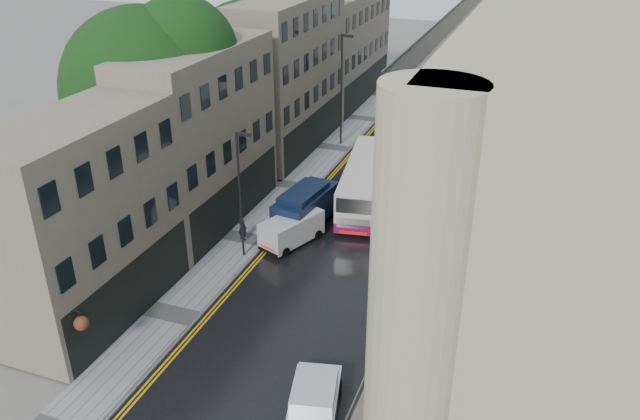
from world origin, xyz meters
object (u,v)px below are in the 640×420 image
Objects in this scene: tree_near at (147,115)px; white_van at (265,234)px; lamp_post_near at (240,197)px; navy_van at (277,215)px; lamp_post_far at (341,91)px; tree_far at (247,76)px; cream_bus at (341,200)px; white_lorry at (417,144)px; pedestrian at (242,228)px.

tree_near is 10.25m from white_van.
navy_van is at bearing 72.11° from lamp_post_near.
white_van is 18.55m from lamp_post_far.
tree_far is 7.75m from lamp_post_far.
lamp_post_far reaches higher than white_van.
tree_near is at bearing -171.22° from cream_bus.
white_lorry reaches higher than navy_van.
pedestrian is at bearing -117.75° from white_lorry.
cream_bus is 1.33× the size of white_lorry.
lamp_post_far is (-4.44, 13.18, 3.19)m from cream_bus.
navy_van is 16.70m from lamp_post_far.
pedestrian is 0.22× the size of lamp_post_near.
white_lorry is 1.07× the size of lamp_post_near.
lamp_post_near is at bearing -19.83° from tree_near.
lamp_post_far is (6.55, 3.82, -1.57)m from tree_far.
cream_bus reaches higher than navy_van.
tree_far is at bearing 140.11° from white_van.
navy_van is 2.30m from pedestrian.
white_van is (8.20, -1.30, -6.01)m from tree_near.
cream_bus reaches higher than white_van.
white_van reaches higher than pedestrian.
tree_far is at bearing 110.46° from lamp_post_near.
tree_far is 3.08× the size of white_van.
tree_near is 3.44× the size of white_van.
white_van is 1.67m from pedestrian.
cream_bus is 7.79m from lamp_post_near.
lamp_post_far is at bearing 30.24° from tree_far.
cream_bus is 1.17× the size of lamp_post_far.
lamp_post_far is at bearing 115.44° from white_van.
navy_van is at bearing -143.67° from cream_bus.
white_van is at bearing -8.99° from tree_near.
white_van is (7.90, -14.30, -5.30)m from tree_far.
cream_bus is 10.31m from white_lorry.
white_van is (-5.80, -14.86, -1.19)m from white_lorry.
pedestrian is 0.18× the size of lamp_post_far.
white_van is 0.45× the size of lamp_post_far.
white_lorry reaches higher than pedestrian.
tree_far is 1.17× the size of cream_bus.
white_van is at bearing -131.14° from cream_bus.
white_lorry is at bearing 89.86° from white_van.
lamp_post_near is (-0.79, -3.18, 2.50)m from navy_van.
lamp_post_far reaches higher than cream_bus.
lamp_post_far is (-1.35, 18.12, 3.73)m from white_van.
white_van is 1.85m from navy_van.
tree_near is at bearing -91.32° from tree_far.
tree_far is 2.37× the size of navy_van.
navy_van is 0.70× the size of lamp_post_near.
lamp_post_far is (-0.56, 19.49, 0.80)m from lamp_post_near.
navy_van is at bearing -123.46° from pedestrian.
pedestrian is (-1.65, -1.55, -0.42)m from navy_van.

